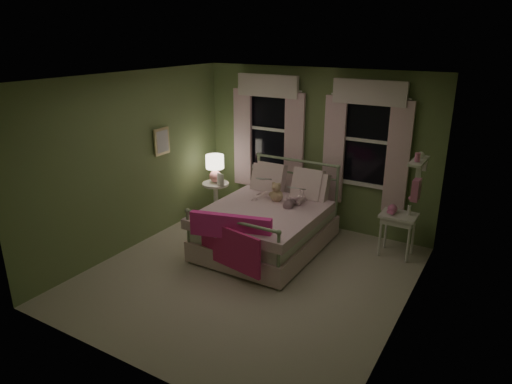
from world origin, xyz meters
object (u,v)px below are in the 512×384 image
Objects in this scene: child_left at (266,180)px; nightstand_right at (398,221)px; bed at (268,224)px; teddy_bear at (276,193)px; table_lamp at (215,166)px; nightstand_left at (216,195)px; child_right at (298,183)px.

child_left reaches higher than nightstand_right.
nightstand_right is at bearing -163.74° from child_left.
child_left is 1.11× the size of nightstand_right.
bed is 0.74m from child_left.
nightstand_right is at bearing 14.94° from teddy_bear.
nightstand_left is at bearing 90.00° from table_lamp.
nightstand_left is at bearing 167.71° from teddy_bear.
bed is at bearing -90.00° from teddy_bear.
bed is 0.77m from child_right.
child_right is at bearing 56.40° from bed.
teddy_bear is at bearing 32.43° from child_right.
table_lamp is (-1.07, 0.14, 0.03)m from child_left.
child_left is at bearing -7.24° from table_lamp.
child_right is at bearing 29.50° from teddy_bear.
child_right is (0.56, 0.00, 0.04)m from child_left.
child_right is 1.23× the size of nightstand_right.
nightstand_right is (1.46, 0.31, -0.41)m from child_right.
bed is at bearing 59.34° from child_right.
child_left is 1.19m from nightstand_left.
nightstand_left is 3.10m from nightstand_right.
child_left is at bearing -171.38° from nightstand_right.
child_left is 0.90× the size of child_right.
nightstand_left is at bearing 0.40° from child_left.
table_lamp is (-1.35, 0.29, 0.16)m from teddy_bear.
child_right is 0.36m from teddy_bear.
bed is at bearing -22.41° from nightstand_left.
bed is 0.49m from teddy_bear.
child_left reaches higher than bed.
table_lamp is 0.75× the size of nightstand_right.
child_right is 1.21× the size of nightstand_left.
nightstand_left is 1.02× the size of nightstand_right.
child_right reaches higher than teddy_bear.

